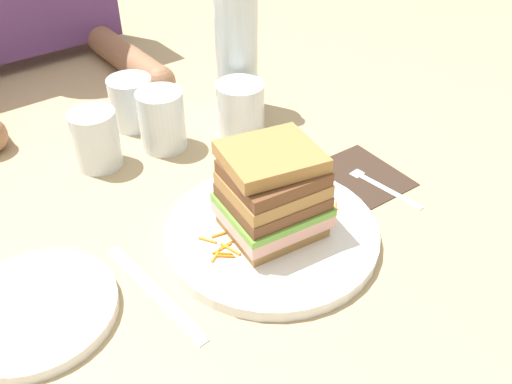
# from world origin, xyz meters

# --- Properties ---
(ground_plane) EXTENTS (3.00, 3.00, 0.00)m
(ground_plane) POSITION_xyz_m (0.00, 0.00, 0.00)
(ground_plane) COLOR tan
(main_plate) EXTENTS (0.29, 0.29, 0.02)m
(main_plate) POSITION_xyz_m (0.02, 0.00, 0.01)
(main_plate) COLOR white
(main_plate) RESTS_ON ground_plane
(sandwich) EXTENTS (0.14, 0.13, 0.12)m
(sandwich) POSITION_xyz_m (0.02, 0.01, 0.07)
(sandwich) COLOR #A87A42
(sandwich) RESTS_ON main_plate
(carrot_shred_0) EXTENTS (0.01, 0.03, 0.00)m
(carrot_shred_0) POSITION_xyz_m (-0.05, -0.00, 0.02)
(carrot_shred_0) COLOR orange
(carrot_shred_0) RESTS_ON main_plate
(carrot_shred_1) EXTENTS (0.02, 0.01, 0.00)m
(carrot_shred_1) POSITION_xyz_m (-0.07, -0.00, 0.02)
(carrot_shred_1) COLOR orange
(carrot_shred_1) RESTS_ON main_plate
(carrot_shred_2) EXTENTS (0.02, 0.00, 0.00)m
(carrot_shred_2) POSITION_xyz_m (-0.05, 0.01, 0.02)
(carrot_shred_2) COLOR orange
(carrot_shred_2) RESTS_ON main_plate
(carrot_shred_3) EXTENTS (0.02, 0.02, 0.00)m
(carrot_shred_3) POSITION_xyz_m (-0.06, 0.03, 0.02)
(carrot_shred_3) COLOR orange
(carrot_shred_3) RESTS_ON main_plate
(carrot_shred_4) EXTENTS (0.02, 0.02, 0.00)m
(carrot_shred_4) POSITION_xyz_m (-0.06, 0.00, 0.02)
(carrot_shred_4) COLOR orange
(carrot_shred_4) RESTS_ON main_plate
(carrot_shred_5) EXTENTS (0.03, 0.01, 0.00)m
(carrot_shred_5) POSITION_xyz_m (-0.04, 0.03, 0.02)
(carrot_shred_5) COLOR orange
(carrot_shred_5) RESTS_ON main_plate
(carrot_shred_6) EXTENTS (0.03, 0.00, 0.00)m
(carrot_shred_6) POSITION_xyz_m (-0.06, 0.01, 0.02)
(carrot_shred_6) COLOR orange
(carrot_shred_6) RESTS_ON main_plate
(carrot_shred_7) EXTENTS (0.02, 0.02, 0.00)m
(carrot_shred_7) POSITION_xyz_m (-0.06, -0.01, 0.02)
(carrot_shred_7) COLOR orange
(carrot_shred_7) RESTS_ON main_plate
(carrot_shred_8) EXTENTS (0.01, 0.03, 0.00)m
(carrot_shred_8) POSITION_xyz_m (0.10, -0.02, 0.02)
(carrot_shred_8) COLOR orange
(carrot_shred_8) RESTS_ON main_plate
(carrot_shred_9) EXTENTS (0.01, 0.03, 0.00)m
(carrot_shred_9) POSITION_xyz_m (0.08, -0.02, 0.02)
(carrot_shred_9) COLOR orange
(carrot_shred_9) RESTS_ON main_plate
(carrot_shred_10) EXTENTS (0.03, 0.02, 0.00)m
(carrot_shred_10) POSITION_xyz_m (0.11, -0.02, 0.02)
(carrot_shred_10) COLOR orange
(carrot_shred_10) RESTS_ON main_plate
(carrot_shred_11) EXTENTS (0.02, 0.01, 0.00)m
(carrot_shred_11) POSITION_xyz_m (0.10, -0.01, 0.02)
(carrot_shred_11) COLOR orange
(carrot_shred_11) RESTS_ON main_plate
(carrot_shred_12) EXTENTS (0.01, 0.03, 0.00)m
(carrot_shred_12) POSITION_xyz_m (0.09, -0.02, 0.02)
(carrot_shred_12) COLOR orange
(carrot_shred_12) RESTS_ON main_plate
(carrot_shred_13) EXTENTS (0.03, 0.02, 0.00)m
(carrot_shred_13) POSITION_xyz_m (0.09, 0.00, 0.02)
(carrot_shred_13) COLOR orange
(carrot_shred_13) RESTS_ON main_plate
(carrot_shred_14) EXTENTS (0.03, 0.01, 0.00)m
(carrot_shred_14) POSITION_xyz_m (0.10, 0.00, 0.02)
(carrot_shred_14) COLOR orange
(carrot_shred_14) RESTS_ON main_plate
(carrot_shred_15) EXTENTS (0.01, 0.02, 0.00)m
(carrot_shred_15) POSITION_xyz_m (0.11, -0.01, 0.02)
(carrot_shred_15) COLOR orange
(carrot_shred_15) RESTS_ON main_plate
(carrot_shred_16) EXTENTS (0.02, 0.02, 0.00)m
(carrot_shred_16) POSITION_xyz_m (0.10, -0.00, 0.02)
(carrot_shred_16) COLOR orange
(carrot_shred_16) RESTS_ON main_plate
(carrot_shred_17) EXTENTS (0.00, 0.02, 0.00)m
(carrot_shred_17) POSITION_xyz_m (0.09, -0.00, 0.02)
(carrot_shred_17) COLOR orange
(carrot_shred_17) RESTS_ON main_plate
(napkin_dark) EXTENTS (0.12, 0.14, 0.00)m
(napkin_dark) POSITION_xyz_m (0.22, 0.02, 0.00)
(napkin_dark) COLOR #38281E
(napkin_dark) RESTS_ON ground_plane
(fork) EXTENTS (0.03, 0.17, 0.00)m
(fork) POSITION_xyz_m (0.22, 0.00, 0.00)
(fork) COLOR silver
(fork) RESTS_ON napkin_dark
(knife) EXTENTS (0.03, 0.20, 0.00)m
(knife) POSITION_xyz_m (-0.15, 0.00, 0.00)
(knife) COLOR silver
(knife) RESTS_ON ground_plane
(juice_glass) EXTENTS (0.08, 0.08, 0.09)m
(juice_glass) POSITION_xyz_m (0.14, 0.24, 0.04)
(juice_glass) COLOR white
(juice_glass) RESTS_ON ground_plane
(water_bottle) EXTENTS (0.07, 0.07, 0.28)m
(water_bottle) POSITION_xyz_m (0.19, 0.32, 0.13)
(water_bottle) COLOR silver
(water_bottle) RESTS_ON ground_plane
(empty_tumbler_0) EXTENTS (0.08, 0.08, 0.10)m
(empty_tumbler_0) POSITION_xyz_m (0.02, 0.29, 0.05)
(empty_tumbler_0) COLOR silver
(empty_tumbler_0) RESTS_ON ground_plane
(empty_tumbler_1) EXTENTS (0.08, 0.08, 0.09)m
(empty_tumbler_1) POSITION_xyz_m (0.01, 0.38, 0.04)
(empty_tumbler_1) COLOR silver
(empty_tumbler_1) RESTS_ON ground_plane
(empty_tumbler_2) EXTENTS (0.07, 0.07, 0.09)m
(empty_tumbler_2) POSITION_xyz_m (-0.09, 0.30, 0.05)
(empty_tumbler_2) COLOR silver
(empty_tumbler_2) RESTS_ON ground_plane
(side_plate) EXTENTS (0.19, 0.19, 0.02)m
(side_plate) POSITION_xyz_m (-0.28, 0.06, 0.01)
(side_plate) COLOR white
(side_plate) RESTS_ON ground_plane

